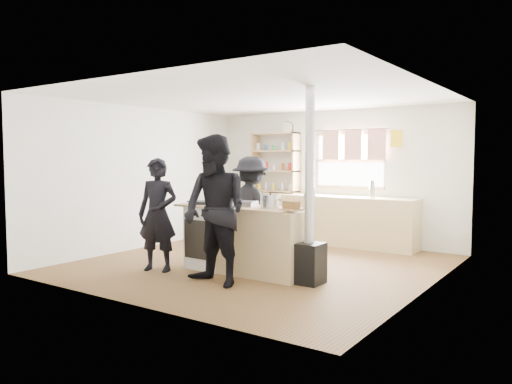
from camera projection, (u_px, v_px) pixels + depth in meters
ground at (259, 264)px, 7.53m from camera, size 5.00×5.00×0.01m
back_counter at (326, 219)px, 9.32m from camera, size 3.40×0.55×0.90m
shelving_unit at (275, 162)px, 10.02m from camera, size 1.00×0.28×1.20m
thermos at (372, 190)px, 8.77m from camera, size 0.10×0.10×0.28m
cooking_island at (246, 239)px, 6.96m from camera, size 1.97×0.64×0.93m
skillet_greens at (203, 202)px, 7.24m from camera, size 0.31×0.31×0.05m
roast_tray at (245, 203)px, 6.94m from camera, size 0.36×0.34×0.07m
stockpot_stove at (227, 198)px, 7.34m from camera, size 0.24×0.24×0.19m
stockpot_counter at (270, 201)px, 6.67m from camera, size 0.28×0.28×0.21m
bread_board at (291, 206)px, 6.42m from camera, size 0.32×0.26×0.12m
flue_heater at (309, 233)px, 6.34m from camera, size 0.35×0.35×2.50m
person_near_left at (158, 215)px, 7.05m from camera, size 0.68×0.56×1.60m
person_near_right at (215, 210)px, 6.23m from camera, size 1.02×0.85×1.90m
person_far at (251, 207)px, 7.97m from camera, size 1.10×0.70×1.63m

